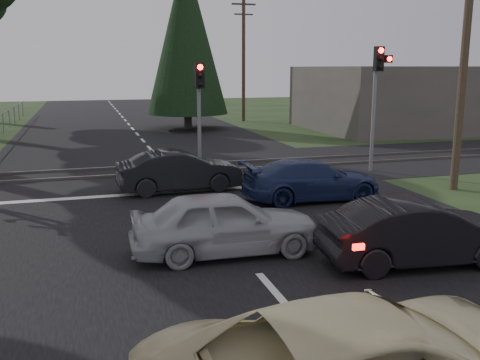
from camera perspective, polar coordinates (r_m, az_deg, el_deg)
name	(u,v)px	position (r m, az deg, el deg)	size (l,w,h in m)	color
ground	(273,290)	(9.87, 3.53, -11.64)	(120.00, 120.00, 0.00)	#203116
road	(177,180)	(19.17, -6.70, -0.01)	(14.00, 100.00, 0.01)	black
rail_corridor	(169,170)	(21.10, -7.63, 1.07)	(120.00, 8.00, 0.01)	black
stop_line	(187,191)	(17.43, -5.68, -1.17)	(13.00, 0.35, 0.00)	silver
rail_near	(172,173)	(20.32, -7.28, 0.78)	(120.00, 0.12, 0.10)	#59544C
rail_far	(165,165)	(21.87, -7.96, 1.56)	(120.00, 0.12, 0.10)	#59544C
traffic_signal_right	(378,85)	(20.91, 14.48, 9.83)	(0.68, 0.48, 4.70)	slate
traffic_signal_center	(200,99)	(19.64, -4.33, 8.57)	(0.32, 0.48, 4.10)	slate
utility_pole_near	(466,42)	(18.60, 22.94, 13.42)	(1.80, 0.26, 9.00)	#4C3D2D
utility_pole_mid	(244,57)	(40.22, 0.38, 13.04)	(1.80, 0.26, 9.00)	#4C3D2D
utility_pole_far	(182,61)	(64.55, -6.21, 12.55)	(1.80, 0.26, 9.00)	#4C3D2D
conifer_tree	(186,34)	(35.18, -5.75, 15.20)	(5.20, 5.20, 11.00)	#473D33
building_right	(418,98)	(37.15, 18.45, 8.32)	(14.00, 10.00, 4.00)	#59514C
dark_hatchback	(419,233)	(11.45, 18.56, -5.35)	(1.40, 4.03, 1.33)	black
silver_car	(225,223)	(11.44, -1.62, -4.62)	(1.62, 4.03, 1.37)	#A2A4AA
blue_sedan	(312,180)	(16.25, 7.64, 0.00)	(1.72, 4.24, 1.23)	#1A254F
dark_car_far	(180,171)	(17.36, -6.44, 0.94)	(1.39, 3.99, 1.32)	black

